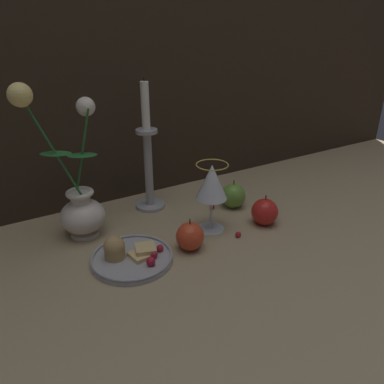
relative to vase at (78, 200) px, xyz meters
name	(u,v)px	position (x,y,z in m)	size (l,w,h in m)	color
ground_plane	(172,237)	(0.19, -0.12, -0.10)	(2.40, 2.40, 0.00)	#9E8966
vase	(78,200)	(0.00, 0.00, 0.00)	(0.18, 0.11, 0.38)	silver
plate_with_pastries	(129,255)	(0.06, -0.16, -0.08)	(0.18, 0.18, 0.06)	#A3A3A8
wine_glass	(212,184)	(0.29, -0.14, 0.03)	(0.08, 0.08, 0.18)	silver
candlestick	(148,162)	(0.21, 0.06, 0.04)	(0.08, 0.08, 0.36)	#A3A3A8
apple_beside_vase	(233,196)	(0.42, -0.06, -0.06)	(0.07, 0.07, 0.08)	#669938
apple_near_glass	(265,212)	(0.43, -0.19, -0.06)	(0.07, 0.07, 0.08)	red
apple_at_table_edge	(190,236)	(0.20, -0.19, -0.07)	(0.07, 0.07, 0.08)	#D14223
berry_near_plate	(212,207)	(0.36, -0.05, -0.09)	(0.02, 0.02, 0.02)	#AD192D
berry_front_center	(238,234)	(0.33, -0.21, -0.09)	(0.01, 0.01, 0.01)	#AD192D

